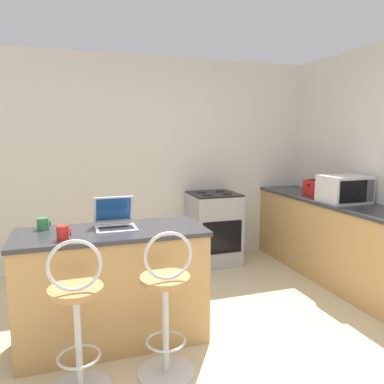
% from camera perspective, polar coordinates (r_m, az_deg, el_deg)
% --- Properties ---
extents(wall_back, '(12.00, 0.06, 2.60)m').
position_cam_1_polar(wall_back, '(4.78, -7.70, 4.51)').
color(wall_back, silver).
rests_on(wall_back, ground_plane).
extents(breakfast_bar, '(1.46, 0.62, 0.91)m').
position_cam_1_polar(breakfast_bar, '(3.13, -11.93, -13.81)').
color(breakfast_bar, tan).
rests_on(breakfast_bar, ground_plane).
extents(counter_right, '(0.60, 3.11, 0.91)m').
position_cam_1_polar(counter_right, '(4.39, 23.42, -7.72)').
color(counter_right, tan).
rests_on(counter_right, ground_plane).
extents(bar_stool_near, '(0.40, 0.40, 1.04)m').
position_cam_1_polar(bar_stool_near, '(2.58, -17.08, -18.25)').
color(bar_stool_near, silver).
rests_on(bar_stool_near, ground_plane).
extents(bar_stool_far, '(0.40, 0.40, 1.04)m').
position_cam_1_polar(bar_stool_far, '(2.64, -3.98, -17.17)').
color(bar_stool_far, silver).
rests_on(bar_stool_far, ground_plane).
extents(laptop, '(0.31, 0.32, 0.24)m').
position_cam_1_polar(laptop, '(3.06, -11.66, -4.17)').
color(laptop, silver).
rests_on(laptop, breakfast_bar).
extents(microwave, '(0.48, 0.38, 0.29)m').
position_cam_1_polar(microwave, '(4.40, 22.20, 0.42)').
color(microwave, silver).
rests_on(microwave, counter_right).
extents(toaster, '(0.21, 0.25, 0.19)m').
position_cam_1_polar(toaster, '(4.78, 18.30, 0.61)').
color(toaster, red).
rests_on(toaster, counter_right).
extents(stove_range, '(0.59, 0.58, 0.92)m').
position_cam_1_polar(stove_range, '(4.83, 3.33, -5.53)').
color(stove_range, '#9EA3A8').
rests_on(stove_range, ground_plane).
extents(mug_green, '(0.10, 0.09, 0.09)m').
position_cam_1_polar(mug_green, '(3.16, -21.75, -4.49)').
color(mug_green, '#338447').
rests_on(mug_green, breakfast_bar).
extents(mug_red, '(0.10, 0.08, 0.10)m').
position_cam_1_polar(mug_red, '(2.79, -19.07, -5.90)').
color(mug_red, red).
rests_on(mug_red, breakfast_bar).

